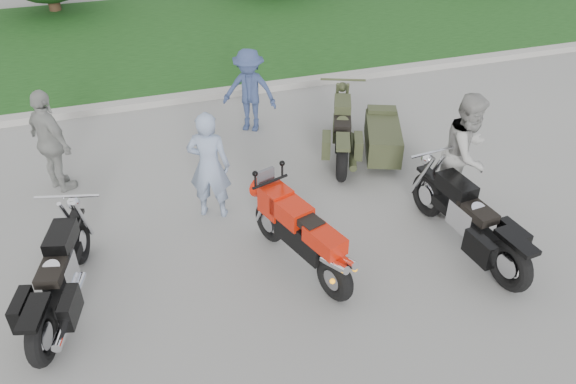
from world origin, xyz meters
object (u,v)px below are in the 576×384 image
object	(u,v)px
sportbike_red	(302,234)
person_stripe	(209,166)
cruiser_sidecar	(366,136)
person_back	(51,142)
person_grey	(466,154)
cruiser_right	(472,223)
person_denim	(249,91)
cruiser_left	(59,282)

from	to	relation	value
sportbike_red	person_stripe	world-z (taller)	person_stripe
cruiser_sidecar	person_back	bearing A→B (deg)	-165.17
sportbike_red	person_grey	world-z (taller)	person_grey
cruiser_sidecar	person_stripe	bearing A→B (deg)	-142.27
cruiser_right	person_denim	xyz separation A→B (m)	(-2.01, 4.60, 0.33)
person_stripe	cruiser_left	bearing A→B (deg)	56.53
cruiser_right	person_grey	size ratio (longest dim) A/B	1.30
person_back	sportbike_red	bearing A→B (deg)	-167.94
cruiser_right	person_grey	world-z (taller)	person_grey
person_stripe	person_grey	xyz separation A→B (m)	(3.78, -0.99, 0.09)
person_grey	sportbike_red	bearing A→B (deg)	162.13
sportbike_red	person_denim	world-z (taller)	person_denim
person_stripe	sportbike_red	bearing A→B (deg)	142.20
person_denim	cruiser_sidecar	bearing A→B (deg)	-14.95
sportbike_red	cruiser_right	size ratio (longest dim) A/B	0.81
cruiser_sidecar	person_grey	world-z (taller)	person_grey
cruiser_right	person_denim	distance (m)	5.03
cruiser_left	person_denim	xyz separation A→B (m)	(3.50, 4.03, 0.35)
sportbike_red	cruiser_sidecar	world-z (taller)	sportbike_red
cruiser_sidecar	person_stripe	xyz separation A→B (m)	(-2.99, -0.85, 0.44)
cruiser_sidecar	person_back	world-z (taller)	person_back
cruiser_left	sportbike_red	bearing A→B (deg)	11.06
cruiser_right	person_grey	distance (m)	1.23
person_grey	person_back	bearing A→B (deg)	127.11
sportbike_red	person_grey	bearing A→B (deg)	-5.82
cruiser_left	cruiser_sidecar	xyz separation A→B (m)	(5.20, 2.31, -0.04)
cruiser_right	person_back	xyz separation A→B (m)	(-5.58, 3.53, 0.39)
cruiser_sidecar	person_denim	distance (m)	2.45
person_stripe	cruiser_right	bearing A→B (deg)	171.47
cruiser_right	person_stripe	xyz separation A→B (m)	(-3.31, 2.03, 0.39)
sportbike_red	person_back	xyz separation A→B (m)	(-3.19, 3.14, 0.30)
cruiser_sidecar	person_back	distance (m)	5.33
cruiser_right	cruiser_left	bearing A→B (deg)	167.79
cruiser_left	cruiser_sidecar	distance (m)	5.69
sportbike_red	person_denim	xyz separation A→B (m)	(0.38, 4.21, 0.24)
person_stripe	person_grey	world-z (taller)	person_grey
cruiser_right	person_stripe	size ratio (longest dim) A/B	1.43
sportbike_red	cruiser_right	world-z (taller)	sportbike_red
cruiser_left	person_grey	distance (m)	6.02
cruiser_left	cruiser_right	bearing A→B (deg)	8.41
cruiser_left	person_stripe	size ratio (longest dim) A/B	1.35
cruiser_sidecar	person_denim	size ratio (longest dim) A/B	1.41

